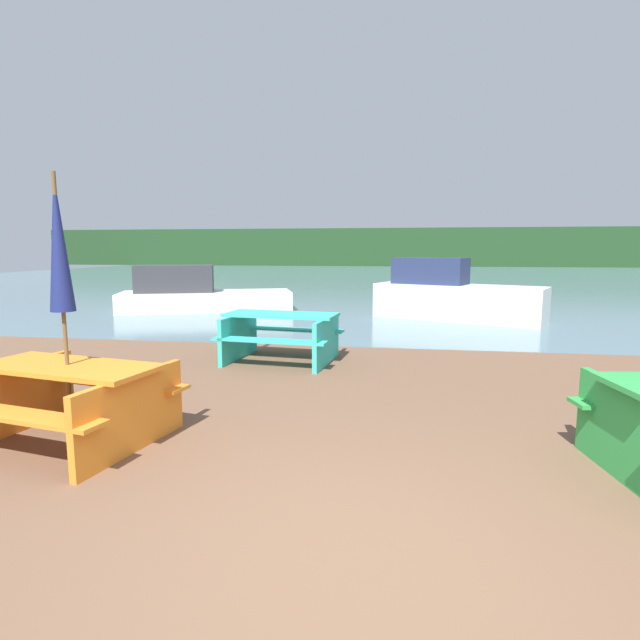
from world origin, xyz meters
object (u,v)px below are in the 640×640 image
umbrella_navy (59,246)px  boat_second (197,294)px  picnic_table_orange (70,395)px  boat (452,296)px  picnic_table_teal (281,332)px

umbrella_navy → boat_second: bearing=106.1°
picnic_table_orange → boat_second: bearing=106.1°
picnic_table_orange → umbrella_navy: bearing=-26.6°
umbrella_navy → picnic_table_orange: bearing=153.4°
boat → picnic_table_orange: bearing=-92.1°
umbrella_navy → boat_second: umbrella_navy is taller
picnic_table_teal → boat_second: boat_second is taller
picnic_table_teal → boat: boat is taller
picnic_table_teal → boat_second: bearing=123.0°
picnic_table_orange → picnic_table_teal: bearing=72.2°
picnic_table_orange → boat: size_ratio=0.44×
picnic_table_teal → umbrella_navy: (-1.17, -3.63, 1.35)m
picnic_table_orange → boat_second: size_ratio=0.37×
umbrella_navy → boat: bearing=64.3°
picnic_table_teal → umbrella_navy: bearing=-107.8°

